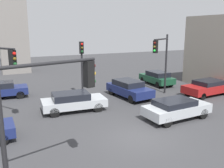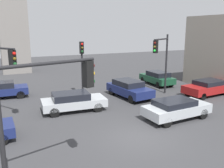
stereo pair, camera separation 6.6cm
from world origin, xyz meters
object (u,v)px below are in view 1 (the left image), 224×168
traffic_light_1 (161,54)px  traffic_light_3 (50,96)px  car_2 (1,90)px  traffic_light_2 (1,67)px  car_0 (176,108)px  car_4 (73,101)px  car_1 (207,87)px  car_5 (157,78)px  car_6 (129,88)px  traffic_light_0 (82,59)px

traffic_light_1 → traffic_light_3: (-11.14, -8.81, -0.15)m
traffic_light_1 → car_2: 13.86m
traffic_light_2 → traffic_light_3: traffic_light_3 is taller
car_0 → car_2: 14.43m
traffic_light_2 → traffic_light_3: 8.23m
car_4 → traffic_light_2: bearing=-173.8°
car_2 → car_4: size_ratio=0.90×
traffic_light_3 → car_0: traffic_light_3 is taller
traffic_light_3 → car_1: traffic_light_3 is taller
traffic_light_3 → car_0: bearing=8.1°
traffic_light_3 → car_0: (8.78, 3.79, -2.80)m
traffic_light_3 → car_5: bearing=27.7°
car_6 → traffic_light_2: bearing=-87.8°
traffic_light_0 → traffic_light_2: (-6.34, -3.44, 0.16)m
traffic_light_1 → car_1: 5.23m
traffic_light_3 → car_6: size_ratio=1.09×
traffic_light_2 → car_1: 16.74m
traffic_light_3 → car_4: size_ratio=1.08×
traffic_light_1 → car_2: size_ratio=1.27×
traffic_light_1 → traffic_light_3: size_ratio=1.06×
traffic_light_1 → car_4: 8.51m
car_4 → car_6: size_ratio=1.00×
traffic_light_0 → traffic_light_1: 6.71m
car_0 → car_5: car_5 is taller
traffic_light_1 → traffic_light_2: 12.47m
traffic_light_3 → car_5: size_ratio=1.22×
traffic_light_3 → car_1: 17.08m
traffic_light_1 → car_6: (-2.60, 0.82, -2.89)m
traffic_light_0 → traffic_light_1: (6.11, -2.76, 0.36)m
car_1 → car_5: 5.59m
traffic_light_0 → car_5: size_ratio=1.15×
traffic_light_1 → car_5: bearing=-154.8°
car_2 → car_4: car_2 is taller
car_2 → traffic_light_1: bearing=-20.1°
traffic_light_0 → car_4: bearing=-24.6°
traffic_light_2 → car_5: 15.82m
traffic_light_0 → traffic_light_3: size_ratio=0.94×
car_0 → car_4: car_4 is taller
car_0 → car_5: (4.83, 8.86, 0.03)m
car_4 → car_5: car_5 is taller
car_2 → car_6: bearing=-21.5°
traffic_light_1 → car_6: size_ratio=1.15×
traffic_light_1 → car_6: traffic_light_1 is taller
traffic_light_0 → traffic_light_2: traffic_light_2 is taller
traffic_light_1 → car_4: (-7.96, -0.57, -2.95)m
car_5 → car_6: 5.89m
traffic_light_1 → traffic_light_2: size_ratio=1.06×
traffic_light_0 → car_1: (10.15, -4.28, -2.60)m
car_2 → car_6: car_6 is taller
traffic_light_1 → car_6: 3.98m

